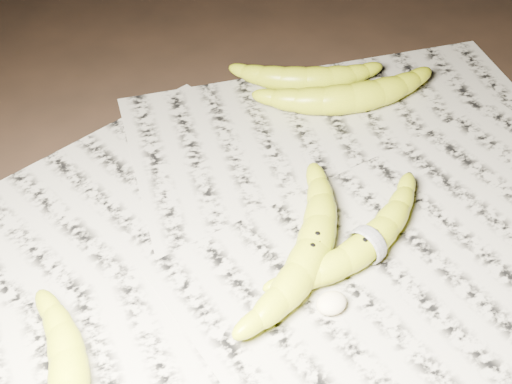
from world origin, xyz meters
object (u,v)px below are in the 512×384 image
banana_upper_b (306,77)px  banana_taped (367,243)px  banana_center (312,249)px  banana_upper_a (351,96)px

banana_upper_b → banana_taped: bearing=-81.3°
banana_center → banana_upper_a: 0.28m
banana_upper_b → banana_center: bearing=-92.4°
banana_taped → banana_upper_b: (0.11, 0.29, 0.00)m
banana_center → banana_upper_a: (0.20, 0.20, 0.00)m
banana_taped → banana_upper_b: banana_upper_b is taller
banana_taped → banana_upper_a: bearing=44.1°
banana_taped → banana_center: bearing=146.2°
banana_center → banana_taped: 0.06m
banana_center → banana_taped: bearing=-59.4°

